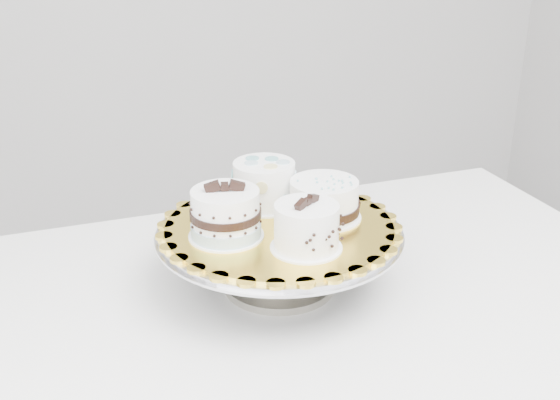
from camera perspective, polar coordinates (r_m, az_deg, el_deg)
name	(u,v)px	position (r m, az deg, el deg)	size (l,w,h in m)	color
table	(319,335)	(1.18, 3.18, -10.86)	(1.18, 0.83, 0.75)	white
cake_stand	(279,247)	(1.10, -0.05, -3.82)	(0.38, 0.38, 0.10)	gray
cake_board	(279,226)	(1.08, -0.05, -2.16)	(0.35, 0.35, 0.01)	gold
cake_swirl	(306,228)	(1.00, 2.17, -2.29)	(0.13, 0.13, 0.08)	white
cake_banded	(226,216)	(1.04, -4.44, -1.28)	(0.13, 0.13, 0.09)	white
cake_dots	(264,184)	(1.14, -1.29, 1.35)	(0.12, 0.12, 0.08)	white
cake_ribbon	(324,201)	(1.10, 3.64, -0.04)	(0.13, 0.12, 0.06)	white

